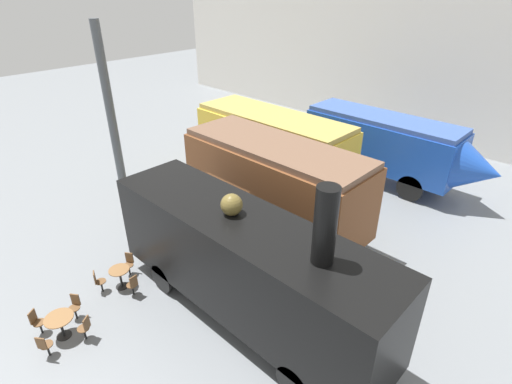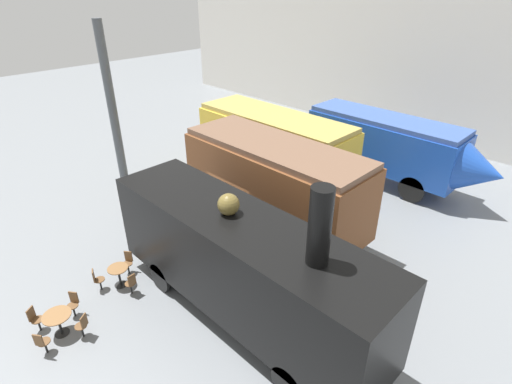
% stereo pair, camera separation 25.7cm
% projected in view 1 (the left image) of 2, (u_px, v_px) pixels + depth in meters
% --- Properties ---
extents(ground_plane, '(80.00, 80.00, 0.00)m').
position_uv_depth(ground_plane, '(235.00, 230.00, 17.19)').
color(ground_plane, gray).
extents(backdrop_wall, '(44.00, 0.15, 9.00)m').
position_uv_depth(backdrop_wall, '(416.00, 69.00, 25.12)').
color(backdrop_wall, silver).
rests_on(backdrop_wall, ground_plane).
extents(streamlined_locomotive, '(9.69, 2.42, 3.46)m').
position_uv_depth(streamlined_locomotive, '(394.00, 145.00, 20.22)').
color(streamlined_locomotive, blue).
rests_on(streamlined_locomotive, ground_plane).
extents(passenger_coach_vintage, '(8.21, 2.76, 3.82)m').
position_uv_depth(passenger_coach_vintage, '(273.00, 144.00, 19.80)').
color(passenger_coach_vintage, gold).
rests_on(passenger_coach_vintage, ground_plane).
extents(passenger_coach_wooden, '(7.83, 2.84, 4.03)m').
position_uv_depth(passenger_coach_wooden, '(275.00, 182.00, 15.96)').
color(passenger_coach_wooden, brown).
rests_on(passenger_coach_wooden, ground_plane).
extents(steam_locomotive, '(9.65, 2.44, 5.65)m').
position_uv_depth(steam_locomotive, '(245.00, 262.00, 11.83)').
color(steam_locomotive, black).
rests_on(steam_locomotive, ground_plane).
extents(cafe_table_near, '(0.70, 0.70, 0.76)m').
position_uv_depth(cafe_table_near, '(120.00, 274.00, 13.81)').
color(cafe_table_near, black).
rests_on(cafe_table_near, ground_plane).
extents(cafe_table_mid, '(0.84, 0.84, 0.75)m').
position_uv_depth(cafe_table_mid, '(60.00, 322.00, 11.87)').
color(cafe_table_mid, black).
rests_on(cafe_table_mid, ground_plane).
extents(cafe_chair_0, '(0.40, 0.40, 0.87)m').
position_uv_depth(cafe_chair_0, '(129.00, 262.00, 14.46)').
color(cafe_chair_0, black).
rests_on(cafe_chair_0, ground_plane).
extents(cafe_chair_1, '(0.38, 0.40, 0.87)m').
position_uv_depth(cafe_chair_1, '(98.00, 280.00, 13.60)').
color(cafe_chair_1, black).
rests_on(cafe_chair_1, ground_plane).
extents(cafe_chair_2, '(0.37, 0.36, 0.87)m').
position_uv_depth(cafe_chair_2, '(133.00, 284.00, 13.44)').
color(cafe_chair_2, black).
rests_on(cafe_chair_2, ground_plane).
extents(cafe_chair_3, '(0.40, 0.40, 0.87)m').
position_uv_depth(cafe_chair_3, '(44.00, 345.00, 11.22)').
color(cafe_chair_3, black).
rests_on(cafe_chair_3, ground_plane).
extents(cafe_chair_4, '(0.40, 0.40, 0.87)m').
position_uv_depth(cafe_chair_4, '(85.00, 327.00, 11.80)').
color(cafe_chair_4, black).
rests_on(cafe_chair_4, ground_plane).
extents(cafe_chair_5, '(0.40, 0.40, 0.87)m').
position_uv_depth(cafe_chair_5, '(75.00, 305.00, 12.59)').
color(cafe_chair_5, black).
rests_on(cafe_chair_5, ground_plane).
extents(cafe_chair_6, '(0.40, 0.40, 0.87)m').
position_uv_depth(cafe_chair_6, '(36.00, 321.00, 12.01)').
color(cafe_chair_6, black).
rests_on(cafe_chair_6, ground_plane).
extents(visitor_person, '(0.34, 0.34, 1.80)m').
position_uv_depth(visitor_person, '(167.00, 212.00, 16.60)').
color(visitor_person, '#262633').
rests_on(visitor_person, ground_plane).
extents(support_pillar, '(0.44, 0.44, 8.00)m').
position_uv_depth(support_pillar, '(109.00, 106.00, 19.65)').
color(support_pillar, '#4C5156').
rests_on(support_pillar, ground_plane).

